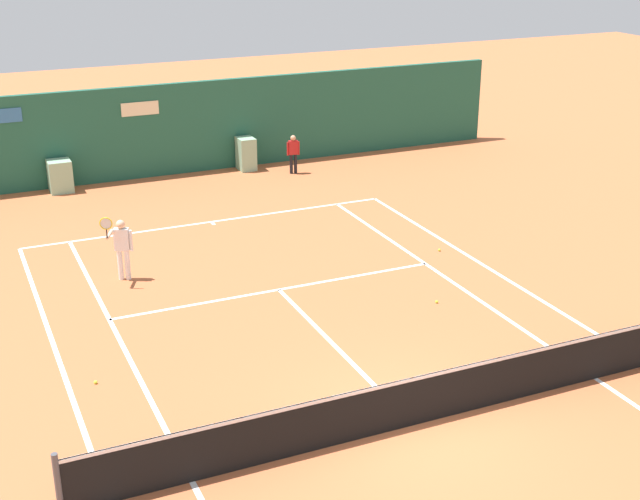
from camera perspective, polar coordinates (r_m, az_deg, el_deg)
ground_plane at (r=16.14m, az=5.06°, el=-10.23°), size 80.00×80.00×0.01m
tennis_net at (r=15.45m, az=6.16°, el=-9.62°), size 12.10×0.10×1.07m
sponsor_back_wall at (r=29.96m, az=-10.32°, el=7.55°), size 25.00×1.02×3.07m
player_on_baseline at (r=21.55m, az=-12.75°, el=0.35°), size 0.78×0.62×1.78m
ball_kid_centre_post at (r=29.87m, az=-1.75°, el=6.41°), size 0.44×0.21×1.33m
tennis_ball_near_service_line at (r=23.32m, az=7.76°, el=0.00°), size 0.07×0.07×0.07m
tennis_ball_by_sideline at (r=20.27m, az=7.58°, el=-3.35°), size 0.07×0.07×0.07m
tennis_ball_mid_court at (r=17.37m, az=-14.36°, el=-8.31°), size 0.07×0.07×0.07m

